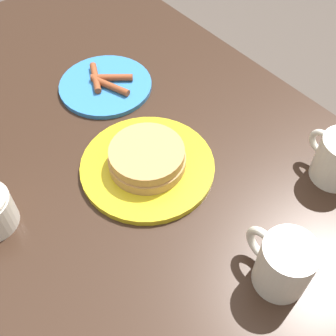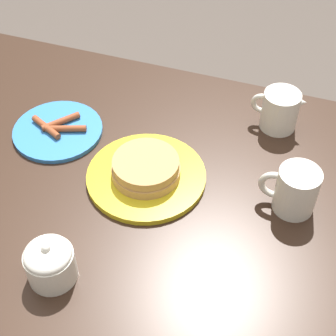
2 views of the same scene
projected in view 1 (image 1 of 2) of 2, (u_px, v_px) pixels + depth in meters
name	position (u px, v px, depth m)	size (l,w,h in m)	color
ground_plane	(139.00, 310.00, 1.34)	(8.00, 8.00, 0.00)	#51473F
dining_table	(122.00, 202.00, 0.86)	(1.26, 0.80, 0.75)	#332116
pancake_plate	(147.00, 162.00, 0.73)	(0.24, 0.24, 0.05)	gold
side_plate_bacon	(106.00, 85.00, 0.87)	(0.19, 0.19, 0.02)	#337AC6
coffee_mug	(283.00, 263.00, 0.58)	(0.11, 0.08, 0.09)	silver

